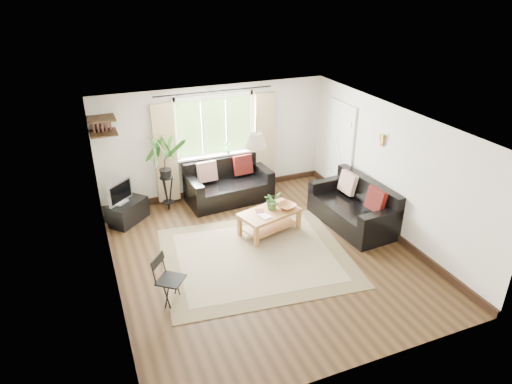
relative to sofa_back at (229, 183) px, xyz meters
name	(u,v)px	position (x,y,z in m)	size (l,w,h in m)	color
floor	(265,255)	(-0.12, -2.25, -0.42)	(5.50, 5.50, 0.00)	black
ceiling	(266,123)	(-0.12, -2.25, 1.98)	(5.50, 5.50, 0.00)	white
wall_back	(215,141)	(-0.12, 0.50, 0.78)	(5.00, 0.02, 2.40)	silver
wall_front	(360,292)	(-0.12, -5.00, 0.78)	(5.00, 0.02, 2.40)	silver
wall_left	(107,222)	(-2.62, -2.25, 0.78)	(0.02, 5.50, 2.40)	silver
wall_right	(391,171)	(2.38, -2.25, 0.78)	(0.02, 5.50, 2.40)	silver
rug	(256,256)	(-0.29, -2.25, -0.41)	(3.17, 2.72, 0.02)	beige
window	(215,126)	(-0.12, 0.46, 1.13)	(2.50, 0.16, 2.16)	white
door	(339,151)	(2.35, -0.55, 0.58)	(0.06, 0.96, 2.06)	silver
corner_shelf	(102,126)	(-2.37, 0.25, 1.47)	(0.50, 0.50, 0.34)	black
pendant_lamp	(256,137)	(-0.12, -1.85, 1.63)	(0.36, 0.36, 0.54)	beige
wall_sconce	(381,138)	(2.31, -1.95, 1.32)	(0.12, 0.12, 0.28)	beige
sofa_back	(229,183)	(0.00, 0.00, 0.00)	(1.77, 0.89, 0.83)	black
sofa_right	(353,205)	(1.87, -1.90, 0.00)	(0.90, 1.79, 0.84)	black
coffee_table	(269,222)	(0.26, -1.57, -0.19)	(1.12, 0.61, 0.46)	#986031
table_plant	(272,200)	(0.35, -1.50, 0.21)	(0.32, 0.27, 0.35)	#355D25
bowl	(286,206)	(0.60, -1.58, 0.08)	(0.35, 0.35, 0.09)	#935D32
book_a	(261,217)	(0.01, -1.75, 0.05)	(0.17, 0.24, 0.02)	white
book_b	(256,212)	(0.01, -1.52, 0.05)	(0.15, 0.20, 0.02)	brown
tv_stand	(128,212)	(-2.16, -0.13, -0.20)	(0.80, 0.45, 0.43)	black
tv	(120,192)	(-2.25, -0.13, 0.25)	(0.61, 0.20, 0.47)	#A5A5AA
palm_stand	(166,174)	(-1.31, 0.07, 0.38)	(0.62, 0.62, 1.60)	black
folding_chair	(171,281)	(-1.89, -2.88, -0.03)	(0.40, 0.40, 0.77)	black
sill_plant	(228,148)	(0.13, 0.38, 0.65)	(0.14, 0.10, 0.27)	#2D6023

